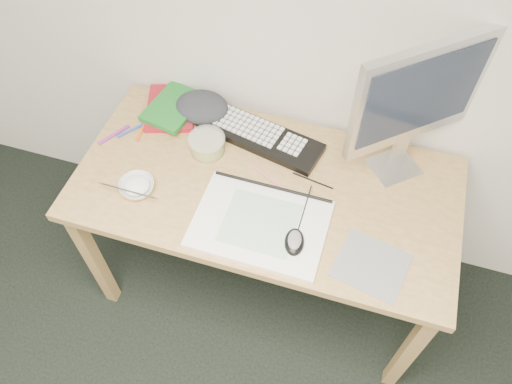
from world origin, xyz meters
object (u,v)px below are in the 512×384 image
at_px(desk, 265,199).
at_px(keyboard, 260,137).
at_px(monitor, 418,99).
at_px(sketchpad, 260,224).
at_px(rice_bowl, 137,187).

bearing_deg(desk, keyboard, 111.85).
relative_size(desk, monitor, 2.51).
bearing_deg(sketchpad, monitor, 44.43).
height_order(monitor, rice_bowl, monitor).
distance_m(sketchpad, rice_bowl, 0.46).
height_order(desk, keyboard, keyboard).
relative_size(sketchpad, rice_bowl, 3.58).
relative_size(keyboard, rice_bowl, 3.88).
relative_size(monitor, rice_bowl, 4.40).
bearing_deg(desk, sketchpad, -80.20).
height_order(desk, monitor, monitor).
height_order(sketchpad, monitor, monitor).
distance_m(monitor, rice_bowl, 1.00).
xyz_separation_m(desk, monitor, (0.43, 0.22, 0.43)).
bearing_deg(monitor, desk, 166.20).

